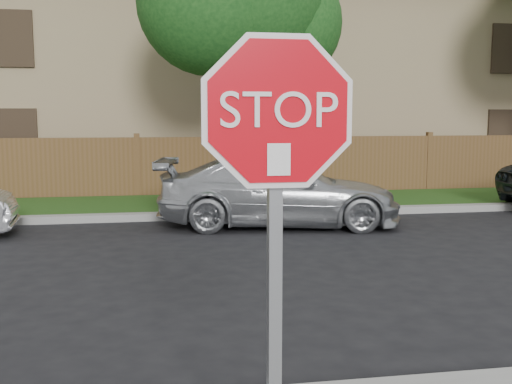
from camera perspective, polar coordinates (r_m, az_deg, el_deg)
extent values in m
cube|color=gray|center=(12.56, -11.50, -2.36)|extent=(70.00, 0.30, 0.15)
cube|color=#1E4714|center=(14.20, -11.31, -1.32)|extent=(70.00, 3.00, 0.12)
cube|color=brown|center=(15.70, -11.23, 2.20)|extent=(70.00, 0.12, 1.60)
cube|color=#9E8A62|center=(21.26, -11.01, 9.41)|extent=(34.00, 8.00, 6.00)
cylinder|color=#382B21|center=(14.10, -1.23, 6.51)|extent=(0.44, 0.44, 3.92)
sphere|color=#144114|center=(14.72, 2.16, 15.83)|extent=(3.00, 3.00, 3.00)
sphere|color=#144114|center=(13.83, -4.45, 17.56)|extent=(3.20, 3.20, 3.20)
cube|color=gray|center=(2.99, 1.76, -9.86)|extent=(0.06, 0.06, 2.30)
cylinder|color=white|center=(2.80, 2.10, 7.65)|extent=(1.01, 0.02, 1.01)
cylinder|color=red|center=(2.79, 2.16, 7.65)|extent=(0.93, 0.02, 0.93)
cube|color=white|center=(2.78, 2.19, 3.11)|extent=(0.11, 0.00, 0.15)
imported|color=#B7BABE|center=(11.68, 2.17, 0.07)|extent=(4.93, 2.60, 1.36)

